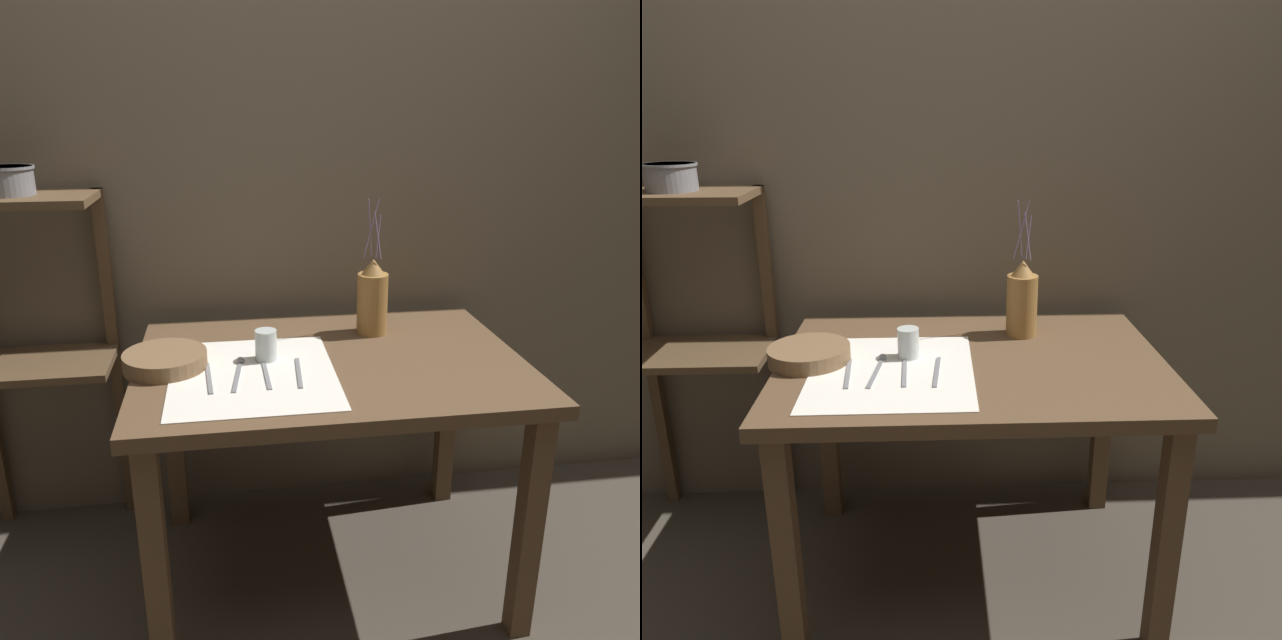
% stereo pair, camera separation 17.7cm
% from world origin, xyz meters
% --- Properties ---
extents(ground_plane, '(12.00, 12.00, 0.00)m').
position_xyz_m(ground_plane, '(0.00, 0.00, 0.00)').
color(ground_plane, '#473F35').
extents(stone_wall_back, '(7.00, 0.06, 2.40)m').
position_xyz_m(stone_wall_back, '(0.00, 0.50, 1.20)').
color(stone_wall_back, '#6B5E4C').
rests_on(stone_wall_back, ground_plane).
extents(wooden_table, '(1.11, 0.79, 0.75)m').
position_xyz_m(wooden_table, '(0.00, 0.00, 0.64)').
color(wooden_table, brown).
rests_on(wooden_table, ground_plane).
extents(wooden_shelf_unit, '(0.48, 0.30, 1.20)m').
position_xyz_m(wooden_shelf_unit, '(-0.91, 0.34, 0.82)').
color(wooden_shelf_unit, brown).
rests_on(wooden_shelf_unit, ground_plane).
extents(linen_cloth, '(0.45, 0.51, 0.00)m').
position_xyz_m(linen_cloth, '(-0.23, -0.08, 0.75)').
color(linen_cloth, white).
rests_on(linen_cloth, wooden_table).
extents(pitcher_with_flowers, '(0.10, 0.10, 0.43)m').
position_xyz_m(pitcher_with_flowers, '(0.17, 0.19, 0.86)').
color(pitcher_with_flowers, olive).
rests_on(pitcher_with_flowers, wooden_table).
extents(wooden_bowl, '(0.23, 0.23, 0.05)m').
position_xyz_m(wooden_bowl, '(-0.47, -0.00, 0.77)').
color(wooden_bowl, brown).
rests_on(wooden_bowl, wooden_table).
extents(glass_tumbler_near, '(0.06, 0.06, 0.09)m').
position_xyz_m(glass_tumbler_near, '(-0.18, 0.01, 0.80)').
color(glass_tumbler_near, silver).
rests_on(glass_tumbler_near, wooden_table).
extents(fork_inner, '(0.03, 0.20, 0.00)m').
position_xyz_m(fork_inner, '(-0.35, -0.10, 0.75)').
color(fork_inner, gray).
rests_on(fork_inner, wooden_table).
extents(spoon_inner, '(0.04, 0.21, 0.02)m').
position_xyz_m(spoon_inner, '(-0.26, -0.04, 0.76)').
color(spoon_inner, gray).
rests_on(spoon_inner, wooden_table).
extents(fork_outer, '(0.02, 0.20, 0.00)m').
position_xyz_m(fork_outer, '(-0.19, -0.09, 0.75)').
color(fork_outer, gray).
rests_on(fork_outer, wooden_table).
extents(knife_center, '(0.02, 0.20, 0.00)m').
position_xyz_m(knife_center, '(-0.10, -0.10, 0.75)').
color(knife_center, gray).
rests_on(knife_center, wooden_table).
extents(metal_pot_large, '(0.16, 0.16, 0.08)m').
position_xyz_m(metal_pot_large, '(-0.91, 0.30, 1.24)').
color(metal_pot_large, gray).
rests_on(metal_pot_large, wooden_shelf_unit).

